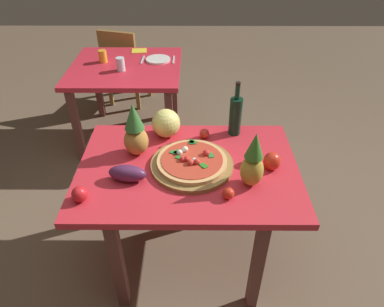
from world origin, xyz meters
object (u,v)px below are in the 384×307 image
at_px(melon, 166,123).
at_px(eggplant, 127,173).
at_px(tomato_by_bottle, 204,134).
at_px(bell_pepper, 272,161).
at_px(fork_utensil, 143,60).
at_px(dining_chair, 124,63).
at_px(dinner_plate, 158,59).
at_px(napkin_folded, 139,51).
at_px(tomato_near_board, 228,193).
at_px(pineapple_right, 135,132).
at_px(pizza, 192,160).
at_px(pineapple_left, 253,162).
at_px(tomato_beside_pepper, 251,159).
at_px(knife_utensil, 174,60).
at_px(pizza_board, 192,164).
at_px(display_table, 188,179).
at_px(tomato_at_corner, 80,194).
at_px(wine_bottle, 235,115).
at_px(background_table, 127,76).
at_px(drinking_glass_juice, 103,56).
at_px(drinking_glass_water, 121,64).

relative_size(melon, eggplant, 0.87).
bearing_deg(eggplant, tomato_by_bottle, 44.09).
bearing_deg(bell_pepper, fork_utensil, 120.08).
relative_size(dining_chair, dinner_plate, 3.86).
bearing_deg(napkin_folded, melon, -76.14).
bearing_deg(tomato_near_board, tomato_by_bottle, 101.33).
bearing_deg(pineapple_right, pizza, -20.86).
bearing_deg(tomato_by_bottle, pineapple_left, -61.50).
height_order(tomato_near_board, tomato_beside_pepper, tomato_beside_pepper).
height_order(pineapple_left, knife_utensil, pineapple_left).
height_order(pizza_board, melon, melon).
relative_size(dining_chair, bell_pepper, 8.23).
bearing_deg(eggplant, display_table, 20.28).
bearing_deg(tomato_at_corner, fork_utensil, 87.15).
distance_m(tomato_by_bottle, napkin_folded, 1.58).
bearing_deg(napkin_folded, dining_chair, 125.00).
bearing_deg(napkin_folded, pineapple_right, -83.04).
distance_m(display_table, napkin_folded, 1.82).
height_order(pizza, tomato_near_board, pizza).
height_order(melon, bell_pepper, melon).
relative_size(bell_pepper, tomato_near_board, 1.71).
bearing_deg(eggplant, wine_bottle, 37.01).
xyz_separation_m(background_table, eggplant, (0.26, -1.51, 0.15)).
bearing_deg(napkin_folded, display_table, -74.25).
bearing_deg(pizza_board, knife_utensil, 96.53).
relative_size(tomato_beside_pepper, knife_utensil, 0.37).
height_order(melon, fork_utensil, melon).
height_order(tomato_beside_pepper, dinner_plate, tomato_beside_pepper).
distance_m(drinking_glass_juice, dinner_plate, 0.49).
relative_size(tomato_at_corner, fork_utensil, 0.44).
distance_m(eggplant, tomato_beside_pepper, 0.67).
relative_size(display_table, drinking_glass_water, 10.78).
bearing_deg(pineapple_right, drinking_glass_juice, 109.56).
bearing_deg(eggplant, pizza, 19.40).
relative_size(dining_chair, pizza_board, 1.87).
distance_m(background_table, tomato_at_corner, 1.67).
relative_size(wine_bottle, tomato_at_corner, 4.38).
height_order(display_table, pineapple_left, pineapple_left).
relative_size(display_table, knife_utensil, 6.72).
xyz_separation_m(pizza_board, drinking_glass_water, (-0.61, 1.29, 0.04)).
bearing_deg(pizza_board, melon, 117.43).
xyz_separation_m(background_table, pizza, (0.59, -1.40, 0.14)).
xyz_separation_m(pizza, tomato_at_corner, (-0.54, -0.27, -0.00)).
distance_m(display_table, tomato_at_corner, 0.60).
bearing_deg(bell_pepper, drinking_glass_juice, 129.55).
xyz_separation_m(dining_chair, knife_utensil, (0.57, -0.55, 0.26)).
height_order(pizza, tomato_by_bottle, pizza).
xyz_separation_m(pizza, napkin_folded, (-0.51, 1.75, -0.04)).
relative_size(display_table, eggplant, 6.05).
relative_size(pizza, knife_utensil, 2.13).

